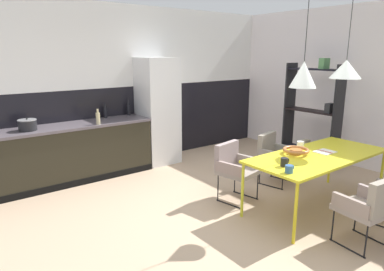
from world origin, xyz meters
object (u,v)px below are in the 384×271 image
refrigerator_column (158,111)px  armchair_head_of_table (234,164)px  mug_white_ceramic (300,145)px  open_book (325,152)px  cooking_pot (27,125)px  armchair_near_window (371,203)px  bottle_oil_tall (105,112)px  open_shelf_unit (313,112)px  pendant_lamp_over_table_near (303,74)px  armchair_by_stool (274,152)px  pendant_lamp_over_table_far (346,69)px  bottle_spice_small (98,118)px  dining_table (318,157)px  mug_glass_clear (289,169)px  mug_short_terracotta (284,162)px  fruit_bowl (296,150)px  bottle_wine_green (128,109)px

refrigerator_column → armchair_head_of_table: size_ratio=2.42×
mug_white_ceramic → open_book: bearing=-73.5°
open_book → mug_white_ceramic: bearing=106.5°
armchair_head_of_table → cooking_pot: bearing=-55.0°
armchair_near_window → bottle_oil_tall: bearing=111.6°
open_shelf_unit → pendant_lamp_over_table_near: 2.35m
armchair_by_stool → pendant_lamp_over_table_near: size_ratio=0.67×
mug_white_ceramic → open_shelf_unit: open_shelf_unit is taller
refrigerator_column → pendant_lamp_over_table_far: size_ratio=1.77×
bottle_spice_small → open_shelf_unit: size_ratio=0.13×
dining_table → open_book: size_ratio=8.00×
mug_glass_clear → bottle_oil_tall: bottle_oil_tall is taller
dining_table → mug_glass_clear: mug_glass_clear is taller
mug_white_ceramic → mug_short_terracotta: 0.86m
armchair_head_of_table → mug_white_ceramic: mug_white_ceramic is taller
mug_glass_clear → bottle_spice_small: bottle_spice_small is taller
open_book → bottle_oil_tall: (-1.67, 3.11, 0.27)m
open_shelf_unit → pendant_lamp_over_table_near: pendant_lamp_over_table_near is taller
armchair_by_stool → mug_glass_clear: bearing=31.9°
mug_white_ceramic → bottle_oil_tall: (-1.58, 2.80, 0.23)m
mug_short_terracotta → bottle_oil_tall: bottle_oil_tall is taller
armchair_head_of_table → mug_short_terracotta: bearing=75.0°
cooking_pot → pendant_lamp_over_table_far: 4.39m
fruit_bowl → dining_table: bearing=-41.0°
open_book → bottle_spice_small: bearing=126.6°
bottle_wine_green → open_shelf_unit: (2.61, -2.00, -0.06)m
fruit_bowl → armchair_near_window: bearing=-100.0°
armchair_head_of_table → bottle_wine_green: (-0.41, 2.29, 0.50)m
bottle_spice_small → armchair_near_window: bearing=-68.2°
mug_glass_clear → pendant_lamp_over_table_near: bearing=27.4°
mug_white_ceramic → pendant_lamp_over_table_near: size_ratio=0.12×
armchair_head_of_table → cooking_pot: 2.98m
open_book → cooking_pot: (-2.95, 2.86, 0.25)m
armchair_by_stool → pendant_lamp_over_table_near: 1.68m
mug_short_terracotta → bottle_wine_green: size_ratio=0.45×
refrigerator_column → mug_white_ceramic: (0.67, -2.58, -0.18)m
refrigerator_column → pendant_lamp_over_table_near: (0.21, -2.87, 0.79)m
dining_table → mug_glass_clear: 0.89m
armchair_head_of_table → bottle_oil_tall: bottle_oil_tall is taller
armchair_head_of_table → pendant_lamp_over_table_far: (1.07, -0.86, 1.28)m
refrigerator_column → open_shelf_unit: bearing=-39.7°
fruit_bowl → open_book: fruit_bowl is taller
dining_table → bottle_spice_small: 3.26m
bottle_spice_small → open_shelf_unit: bearing=-24.7°
refrigerator_column → bottle_spice_small: 1.24m
refrigerator_column → pendant_lamp_over_table_far: (1.01, -2.93, 0.83)m
bottle_spice_small → refrigerator_column: bearing=10.7°
fruit_bowl → pendant_lamp_over_table_far: 1.20m
refrigerator_column → bottle_oil_tall: (-0.91, 0.22, 0.05)m
armchair_by_stool → bottle_oil_tall: bearing=-64.1°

